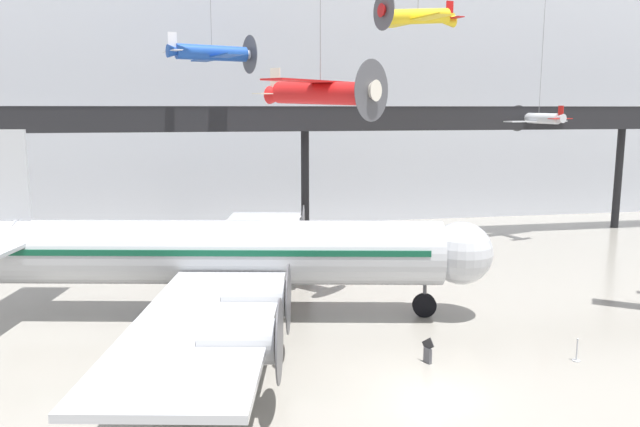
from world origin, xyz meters
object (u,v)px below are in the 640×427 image
suspended_plane_yellow_lowwing (418,17)px  airliner_silver_main (219,253)px  suspended_plane_red_highwing (320,92)px  info_sign_pedestal (428,353)px  suspended_plane_silver_racer (538,118)px  suspended_plane_blue_trainer (212,53)px  stanchion_barrier (577,354)px

suspended_plane_yellow_lowwing → airliner_silver_main: bearing=21.4°
suspended_plane_red_highwing → info_sign_pedestal: size_ratio=8.69×
suspended_plane_silver_racer → suspended_plane_yellow_lowwing: 15.34m
airliner_silver_main → suspended_plane_blue_trainer: bearing=100.7°
suspended_plane_red_highwing → suspended_plane_blue_trainer: 15.67m
airliner_silver_main → suspended_plane_silver_racer: size_ratio=2.87×
suspended_plane_blue_trainer → stanchion_barrier: size_ratio=7.94×
suspended_plane_red_highwing → suspended_plane_silver_racer: (21.27, 12.32, -1.79)m
suspended_plane_yellow_lowwing → stanchion_barrier: (0.80, -20.33, -17.52)m
airliner_silver_main → stanchion_barrier: (15.66, -9.36, -3.22)m
suspended_plane_silver_racer → info_sign_pedestal: (-18.55, -23.91, -10.03)m
suspended_plane_silver_racer → info_sign_pedestal: bearing=125.7°
suspended_plane_silver_racer → suspended_plane_red_highwing: bearing=103.6°
airliner_silver_main → suspended_plane_blue_trainer: suspended_plane_blue_trainer is taller
stanchion_barrier → info_sign_pedestal: (-6.73, 1.06, 0.13)m
airliner_silver_main → suspended_plane_red_highwing: 11.21m
suspended_plane_blue_trainer → stanchion_barrier: bearing=-78.6°
airliner_silver_main → suspended_plane_red_highwing: suspended_plane_red_highwing is taller
suspended_plane_red_highwing → suspended_plane_silver_racer: bearing=77.9°
suspended_plane_silver_racer → stanchion_barrier: 29.44m
suspended_plane_yellow_lowwing → info_sign_pedestal: 26.62m
suspended_plane_red_highwing → suspended_plane_blue_trainer: (-5.94, 14.12, 3.31)m
airliner_silver_main → suspended_plane_silver_racer: bearing=41.2°
suspended_plane_red_highwing → suspended_plane_blue_trainer: suspended_plane_blue_trainer is taller
suspended_plane_blue_trainer → suspended_plane_yellow_lowwing: suspended_plane_yellow_lowwing is taller
suspended_plane_silver_racer → stanchion_barrier: suspended_plane_silver_racer is taller
suspended_plane_silver_racer → suspended_plane_yellow_lowwing: suspended_plane_yellow_lowwing is taller
info_sign_pedestal → airliner_silver_main: bearing=114.8°
suspended_plane_red_highwing → suspended_plane_silver_racer: size_ratio=0.90×
airliner_silver_main → suspended_plane_silver_racer: 32.36m
stanchion_barrier → info_sign_pedestal: bearing=171.0°
airliner_silver_main → stanchion_barrier: bearing=-19.3°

